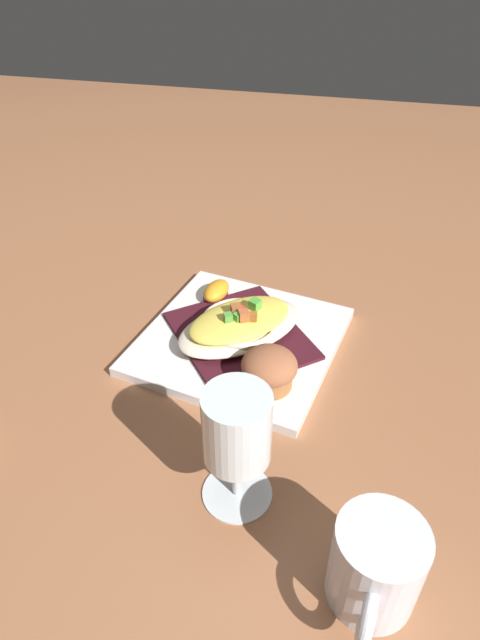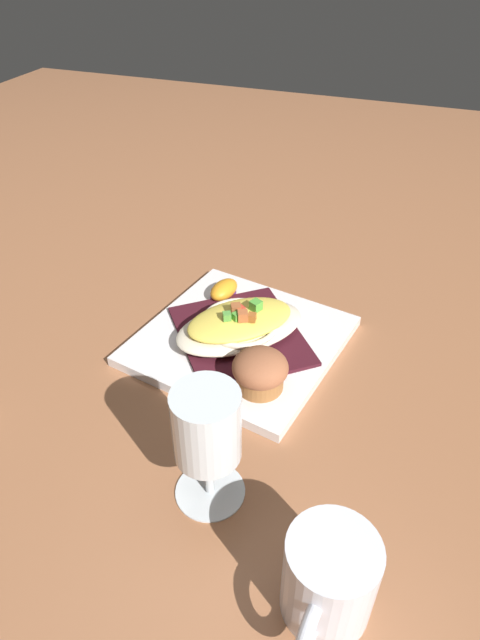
% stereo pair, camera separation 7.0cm
% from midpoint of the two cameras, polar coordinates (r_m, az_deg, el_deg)
% --- Properties ---
extents(ground_plane, '(2.60, 2.60, 0.00)m').
position_cam_midpoint_polar(ground_plane, '(0.78, 2.58, -2.68)').
color(ground_plane, '#9F6440').
extents(square_plate, '(0.31, 0.31, 0.01)m').
position_cam_midpoint_polar(square_plate, '(0.77, 2.59, -2.28)').
color(square_plate, white).
rests_on(square_plate, ground_plane).
extents(folded_napkin, '(0.25, 0.25, 0.01)m').
position_cam_midpoint_polar(folded_napkin, '(0.77, 2.61, -1.70)').
color(folded_napkin, '#3E121C').
rests_on(folded_napkin, square_plate).
extents(gratin_dish, '(0.21, 0.21, 0.05)m').
position_cam_midpoint_polar(gratin_dish, '(0.75, 2.66, -0.50)').
color(gratin_dish, beige).
rests_on(gratin_dish, folded_napkin).
extents(muffin, '(0.07, 0.07, 0.05)m').
position_cam_midpoint_polar(muffin, '(0.68, 5.12, -5.50)').
color(muffin, '#9A6132').
rests_on(muffin, square_plate).
extents(orange_garnish, '(0.05, 0.06, 0.03)m').
position_cam_midpoint_polar(orange_garnish, '(0.84, 0.65, 3.07)').
color(orange_garnish, '#552367').
rests_on(orange_garnish, square_plate).
extents(coffee_mug, '(0.08, 0.11, 0.09)m').
position_cam_midpoint_polar(coffee_mug, '(0.53, 13.48, -25.61)').
color(coffee_mug, white).
rests_on(coffee_mug, ground_plane).
extents(stemmed_glass, '(0.08, 0.08, 0.15)m').
position_cam_midpoint_polar(stemmed_glass, '(0.53, 0.30, -12.01)').
color(stemmed_glass, white).
rests_on(stemmed_glass, ground_plane).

